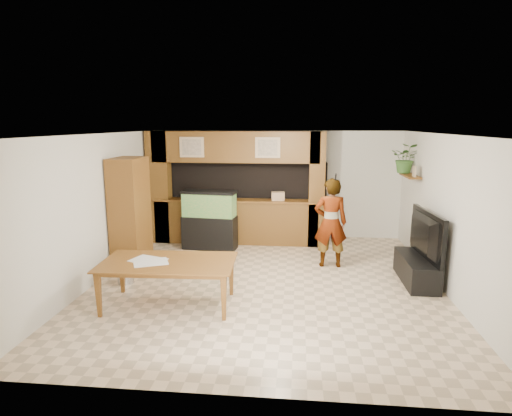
# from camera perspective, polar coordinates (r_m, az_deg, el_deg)

# --- Properties ---
(floor) EXTENTS (6.50, 6.50, 0.00)m
(floor) POSITION_cam_1_polar(r_m,az_deg,el_deg) (7.72, 1.38, -9.86)
(floor) COLOR #D1B491
(floor) RESTS_ON ground
(ceiling) EXTENTS (6.50, 6.50, 0.00)m
(ceiling) POSITION_cam_1_polar(r_m,az_deg,el_deg) (7.20, 1.48, 9.81)
(ceiling) COLOR white
(ceiling) RESTS_ON wall_back
(wall_back) EXTENTS (6.00, 0.00, 6.00)m
(wall_back) POSITION_cam_1_polar(r_m,az_deg,el_deg) (10.55, 2.74, 3.19)
(wall_back) COLOR beige
(wall_back) RESTS_ON floor
(wall_left) EXTENTS (0.00, 6.50, 6.50)m
(wall_left) POSITION_cam_1_polar(r_m,az_deg,el_deg) (8.14, -20.14, 0.08)
(wall_left) COLOR beige
(wall_left) RESTS_ON floor
(wall_right) EXTENTS (0.00, 6.50, 6.50)m
(wall_right) POSITION_cam_1_polar(r_m,az_deg,el_deg) (7.74, 24.17, -0.78)
(wall_right) COLOR beige
(wall_right) RESTS_ON floor
(partition) EXTENTS (4.20, 0.99, 2.60)m
(partition) POSITION_cam_1_polar(r_m,az_deg,el_deg) (10.04, -2.86, 2.84)
(partition) COLOR brown
(partition) RESTS_ON floor
(wall_clock) EXTENTS (0.05, 0.25, 0.25)m
(wall_clock) POSITION_cam_1_polar(r_m,az_deg,el_deg) (8.94, -17.44, 5.09)
(wall_clock) COLOR black
(wall_clock) RESTS_ON wall_left
(wall_shelf) EXTENTS (0.25, 0.90, 0.04)m
(wall_shelf) POSITION_cam_1_polar(r_m,az_deg,el_deg) (9.49, 19.84, 4.05)
(wall_shelf) COLOR brown
(wall_shelf) RESTS_ON wall_right
(pantry_cabinet) EXTENTS (0.53, 0.88, 2.14)m
(pantry_cabinet) POSITION_cam_1_polar(r_m,az_deg,el_deg) (8.63, -16.42, -0.64)
(pantry_cabinet) COLOR brown
(pantry_cabinet) RESTS_ON floor
(trash_can) EXTENTS (0.28, 0.28, 0.51)m
(trash_can) POSITION_cam_1_polar(r_m,az_deg,el_deg) (7.95, -17.05, -7.78)
(trash_can) COLOR #B2B2B7
(trash_can) RESTS_ON floor
(aquarium) EXTENTS (1.19, 0.45, 1.32)m
(aquarium) POSITION_cam_1_polar(r_m,az_deg,el_deg) (9.58, -6.21, -1.68)
(aquarium) COLOR black
(aquarium) RESTS_ON floor
(tv_stand) EXTENTS (0.50, 1.36, 0.45)m
(tv_stand) POSITION_cam_1_polar(r_m,az_deg,el_deg) (8.17, 20.59, -7.70)
(tv_stand) COLOR black
(tv_stand) RESTS_ON floor
(television) EXTENTS (0.30, 1.45, 0.83)m
(television) POSITION_cam_1_polar(r_m,az_deg,el_deg) (8.00, 20.91, -3.34)
(television) COLOR black
(television) RESTS_ON tv_stand
(photo_frame) EXTENTS (0.04, 0.16, 0.22)m
(photo_frame) POSITION_cam_1_polar(r_m,az_deg,el_deg) (9.17, 20.36, 4.60)
(photo_frame) COLOR tan
(photo_frame) RESTS_ON wall_shelf
(potted_plant) EXTENTS (0.71, 0.67, 0.64)m
(potted_plant) POSITION_cam_1_polar(r_m,az_deg,el_deg) (9.76, 19.34, 6.27)
(potted_plant) COLOR #356227
(potted_plant) RESTS_ON wall_shelf
(person) EXTENTS (0.65, 0.44, 1.75)m
(person) POSITION_cam_1_polar(r_m,az_deg,el_deg) (8.44, 9.92, -1.96)
(person) COLOR tan
(person) RESTS_ON floor
(microphone) EXTENTS (0.03, 0.09, 0.15)m
(microphone) POSITION_cam_1_polar(r_m,az_deg,el_deg) (8.12, 10.57, 4.07)
(microphone) COLOR black
(microphone) RESTS_ON person
(dining_table) EXTENTS (2.07, 1.21, 0.71)m
(dining_table) POSITION_cam_1_polar(r_m,az_deg,el_deg) (6.78, -11.62, -9.94)
(dining_table) COLOR brown
(dining_table) RESTS_ON floor
(newspaper_a) EXTENTS (0.61, 0.52, 0.01)m
(newspaper_a) POSITION_cam_1_polar(r_m,az_deg,el_deg) (6.81, -14.21, -6.74)
(newspaper_a) COLOR silver
(newspaper_a) RESTS_ON dining_table
(newspaper_b) EXTENTS (0.60, 0.53, 0.01)m
(newspaper_b) POSITION_cam_1_polar(r_m,az_deg,el_deg) (6.69, -13.86, -7.05)
(newspaper_b) COLOR silver
(newspaper_b) RESTS_ON dining_table
(counter_box) EXTENTS (0.31, 0.22, 0.20)m
(counter_box) POSITION_cam_1_polar(r_m,az_deg,el_deg) (9.78, 2.95, 1.59)
(counter_box) COLOR tan
(counter_box) RESTS_ON partition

